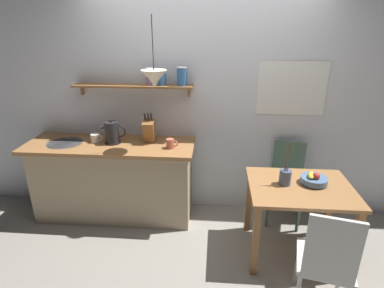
{
  "coord_description": "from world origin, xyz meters",
  "views": [
    {
      "loc": [
        0.14,
        -2.76,
        2.13
      ],
      "look_at": [
        -0.1,
        0.25,
        0.95
      ],
      "focal_mm": 29.11,
      "sensor_mm": 36.0,
      "label": 1
    }
  ],
  "objects_px": {
    "coffee_mug_by_sink": "(95,138)",
    "coffee_mug_spare": "(171,144)",
    "dining_chair_near": "(327,260)",
    "fruit_bowl": "(314,179)",
    "dining_chair_far": "(286,179)",
    "electric_kettle": "(112,133)",
    "twig_vase": "(285,177)",
    "dining_table": "(299,198)",
    "knife_block": "(149,130)",
    "pendant_lamp": "(154,78)"
  },
  "relations": [
    {
      "from": "dining_chair_far",
      "to": "coffee_mug_by_sink",
      "type": "relative_size",
      "value": 6.82
    },
    {
      "from": "dining_chair_near",
      "to": "coffee_mug_by_sink",
      "type": "height_order",
      "value": "coffee_mug_by_sink"
    },
    {
      "from": "twig_vase",
      "to": "knife_block",
      "type": "xyz_separation_m",
      "value": [
        -1.36,
        0.54,
        0.23
      ]
    },
    {
      "from": "fruit_bowl",
      "to": "coffee_mug_by_sink",
      "type": "bearing_deg",
      "value": 168.31
    },
    {
      "from": "dining_chair_near",
      "to": "fruit_bowl",
      "type": "bearing_deg",
      "value": 83.77
    },
    {
      "from": "coffee_mug_by_sink",
      "to": "pendant_lamp",
      "type": "bearing_deg",
      "value": -12.9
    },
    {
      "from": "fruit_bowl",
      "to": "twig_vase",
      "type": "distance_m",
      "value": 0.27
    },
    {
      "from": "dining_table",
      "to": "coffee_mug_by_sink",
      "type": "height_order",
      "value": "coffee_mug_by_sink"
    },
    {
      "from": "dining_chair_near",
      "to": "dining_chair_far",
      "type": "distance_m",
      "value": 1.31
    },
    {
      "from": "electric_kettle",
      "to": "pendant_lamp",
      "type": "xyz_separation_m",
      "value": [
        0.51,
        -0.15,
        0.62
      ]
    },
    {
      "from": "dining_table",
      "to": "dining_chair_far",
      "type": "relative_size",
      "value": 1.03
    },
    {
      "from": "coffee_mug_spare",
      "to": "knife_block",
      "type": "bearing_deg",
      "value": 148.03
    },
    {
      "from": "fruit_bowl",
      "to": "dining_chair_near",
      "type": "bearing_deg",
      "value": -96.23
    },
    {
      "from": "coffee_mug_spare",
      "to": "coffee_mug_by_sink",
      "type": "bearing_deg",
      "value": 172.57
    },
    {
      "from": "dining_chair_far",
      "to": "pendant_lamp",
      "type": "relative_size",
      "value": 1.43
    },
    {
      "from": "dining_chair_far",
      "to": "knife_block",
      "type": "bearing_deg",
      "value": -178.63
    },
    {
      "from": "electric_kettle",
      "to": "knife_block",
      "type": "relative_size",
      "value": 0.79
    },
    {
      "from": "fruit_bowl",
      "to": "dining_table",
      "type": "bearing_deg",
      "value": -156.33
    },
    {
      "from": "dining_table",
      "to": "coffee_mug_spare",
      "type": "xyz_separation_m",
      "value": [
        -1.25,
        0.4,
        0.34
      ]
    },
    {
      "from": "twig_vase",
      "to": "electric_kettle",
      "type": "xyz_separation_m",
      "value": [
        -1.75,
        0.48,
        0.21
      ]
    },
    {
      "from": "dining_chair_far",
      "to": "electric_kettle",
      "type": "height_order",
      "value": "electric_kettle"
    },
    {
      "from": "dining_chair_far",
      "to": "pendant_lamp",
      "type": "height_order",
      "value": "pendant_lamp"
    },
    {
      "from": "twig_vase",
      "to": "coffee_mug_spare",
      "type": "bearing_deg",
      "value": 161.01
    },
    {
      "from": "twig_vase",
      "to": "coffee_mug_by_sink",
      "type": "bearing_deg",
      "value": 165.86
    },
    {
      "from": "dining_chair_near",
      "to": "electric_kettle",
      "type": "relative_size",
      "value": 3.61
    },
    {
      "from": "electric_kettle",
      "to": "knife_block",
      "type": "xyz_separation_m",
      "value": [
        0.39,
        0.06,
        0.02
      ]
    },
    {
      "from": "twig_vase",
      "to": "electric_kettle",
      "type": "distance_m",
      "value": 1.83
    },
    {
      "from": "knife_block",
      "to": "twig_vase",
      "type": "bearing_deg",
      "value": -21.61
    },
    {
      "from": "twig_vase",
      "to": "coffee_mug_spare",
      "type": "xyz_separation_m",
      "value": [
        -1.11,
        0.38,
        0.14
      ]
    },
    {
      "from": "coffee_mug_by_sink",
      "to": "coffee_mug_spare",
      "type": "relative_size",
      "value": 1.08
    },
    {
      "from": "dining_chair_near",
      "to": "coffee_mug_by_sink",
      "type": "bearing_deg",
      "value": 150.22
    },
    {
      "from": "twig_vase",
      "to": "fruit_bowl",
      "type": "bearing_deg",
      "value": 6.81
    },
    {
      "from": "dining_table",
      "to": "electric_kettle",
      "type": "height_order",
      "value": "electric_kettle"
    },
    {
      "from": "twig_vase",
      "to": "coffee_mug_by_sink",
      "type": "relative_size",
      "value": 3.06
    },
    {
      "from": "dining_table",
      "to": "knife_block",
      "type": "distance_m",
      "value": 1.66
    },
    {
      "from": "dining_chair_far",
      "to": "coffee_mug_spare",
      "type": "bearing_deg",
      "value": -171.31
    },
    {
      "from": "knife_block",
      "to": "dining_chair_near",
      "type": "bearing_deg",
      "value": -39.39
    },
    {
      "from": "fruit_bowl",
      "to": "electric_kettle",
      "type": "bearing_deg",
      "value": 167.52
    },
    {
      "from": "coffee_mug_spare",
      "to": "pendant_lamp",
      "type": "relative_size",
      "value": 0.19
    },
    {
      "from": "dining_table",
      "to": "electric_kettle",
      "type": "bearing_deg",
      "value": 165.19
    },
    {
      "from": "dining_table",
      "to": "knife_block",
      "type": "relative_size",
      "value": 2.79
    },
    {
      "from": "coffee_mug_by_sink",
      "to": "pendant_lamp",
      "type": "relative_size",
      "value": 0.21
    },
    {
      "from": "dining_chair_near",
      "to": "twig_vase",
      "type": "relative_size",
      "value": 2.34
    },
    {
      "from": "electric_kettle",
      "to": "pendant_lamp",
      "type": "height_order",
      "value": "pendant_lamp"
    },
    {
      "from": "dining_chair_far",
      "to": "fruit_bowl",
      "type": "distance_m",
      "value": 0.62
    },
    {
      "from": "dining_table",
      "to": "dining_chair_near",
      "type": "bearing_deg",
      "value": -86.71
    },
    {
      "from": "coffee_mug_by_sink",
      "to": "dining_chair_far",
      "type": "bearing_deg",
      "value": 2.29
    },
    {
      "from": "electric_kettle",
      "to": "fruit_bowl",
      "type": "bearing_deg",
      "value": -12.48
    },
    {
      "from": "coffee_mug_by_sink",
      "to": "dining_table",
      "type": "bearing_deg",
      "value": -13.77
    },
    {
      "from": "fruit_bowl",
      "to": "coffee_mug_by_sink",
      "type": "xyz_separation_m",
      "value": [
        -2.22,
        0.46,
        0.17
      ]
    }
  ]
}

